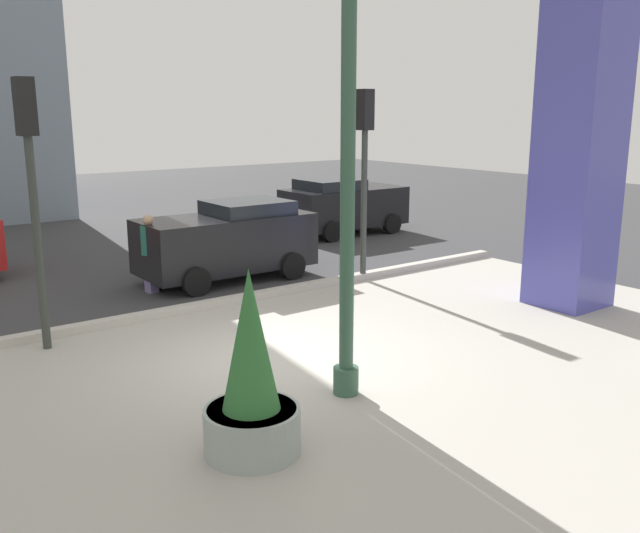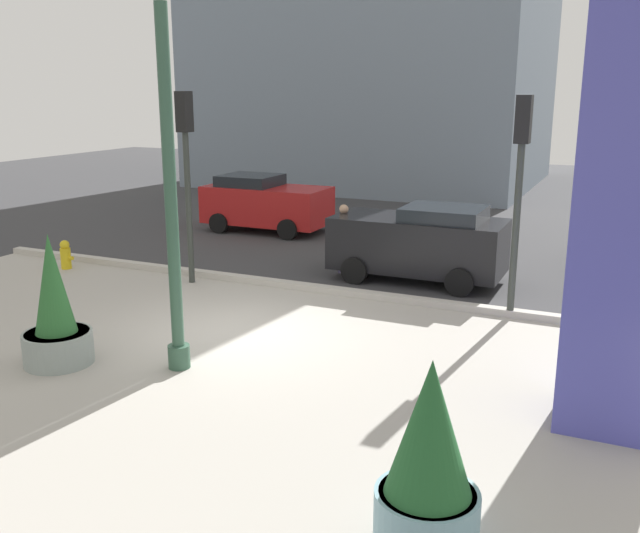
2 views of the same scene
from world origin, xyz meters
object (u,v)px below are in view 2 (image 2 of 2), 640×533
Objects in this scene: potted_plant_near_left at (55,316)px; potted_plant_mid_plaza at (428,466)px; traffic_light_far_side at (186,156)px; car_curb_east at (265,203)px; art_pillar_blue at (631,202)px; pedestrian_crossing at (344,235)px; lamp_post at (170,191)px; fire_hydrant at (66,255)px; car_passing_lane at (420,242)px; traffic_light_corner at (520,171)px.

potted_plant_near_left reaches higher than potted_plant_mid_plaza.
traffic_light_far_side reaches higher than car_curb_east.
art_pillar_blue is 3.58× the size of pedestrian_crossing.
pedestrian_crossing is at bearing 137.07° from art_pillar_blue.
car_curb_east is at bearing 137.68° from art_pillar_blue.
car_curb_east is (-1.44, 6.22, -2.08)m from traffic_light_far_side.
lamp_post reaches higher than fire_hydrant.
potted_plant_near_left is 5.67m from traffic_light_far_side.
potted_plant_mid_plaza is 10.93m from pedestrian_crossing.
pedestrian_crossing is at bearing -41.37° from car_curb_east.
lamp_post is 2.94m from potted_plant_near_left.
traffic_light_far_side is at bearing -140.45° from pedestrian_crossing.
car_curb_east is 2.32× the size of pedestrian_crossing.
potted_plant_near_left is (-8.48, -1.53, -2.23)m from art_pillar_blue.
traffic_light_far_side is at bearing -153.41° from car_passing_lane.
traffic_light_far_side is at bearing -77.00° from car_curb_east.
art_pillar_blue is 4.59m from traffic_light_corner.
car_curb_east is at bearing 101.61° from potted_plant_near_left.
car_passing_lane is (-3.02, 9.77, 0.02)m from potted_plant_mid_plaza.
potted_plant_near_left is 6.72m from fire_hydrant.
car_passing_lane is (8.53, 2.70, 0.57)m from fire_hydrant.
fire_hydrant is at bearing 147.08° from lamp_post.
traffic_light_corner is at bearing -38.01° from car_passing_lane.
car_passing_lane is 2.36× the size of pedestrian_crossing.
fire_hydrant is at bearing 165.54° from art_pillar_blue.
car_passing_lane is at bearing 26.59° from traffic_light_far_side.
car_curb_east is at bearing 148.97° from car_passing_lane.
fire_hydrant is 0.19× the size of car_passing_lane.
art_pillar_blue is at bearing -21.16° from traffic_light_far_side.
lamp_post is at bearing 150.48° from potted_plant_mid_plaza.
potted_plant_mid_plaza is at bearing -72.83° from car_passing_lane.
traffic_light_corner is at bearing 3.87° from fire_hydrant.
potted_plant_mid_plaza is 0.46× the size of traffic_light_corner.
traffic_light_corner is (-0.52, 7.81, 2.04)m from potted_plant_mid_plaza.
potted_plant_mid_plaza reaches higher than car_passing_lane.
art_pillar_blue is 10.07m from traffic_light_far_side.
lamp_post reaches higher than car_curb_east.
traffic_light_far_side reaches higher than fire_hydrant.
car_passing_lane reaches higher than pedestrian_crossing.
art_pillar_blue is at bearing 10.25° from potted_plant_near_left.
art_pillar_blue reaches higher than traffic_light_far_side.
potted_plant_near_left is 0.50× the size of traffic_light_far_side.
car_passing_lane is (3.96, 7.60, 0.10)m from potted_plant_near_left.
art_pillar_blue reaches higher than car_curb_east.
traffic_light_far_side is 1.10× the size of car_passing_lane.
car_curb_east reaches higher than fire_hydrant.
potted_plant_near_left is 8.83m from traffic_light_corner.
traffic_light_corner is at bearing 41.19° from potted_plant_near_left.
fire_hydrant is 0.17× the size of traffic_light_corner.
car_curb_east is (-9.31, 13.55, -0.00)m from potted_plant_mid_plaza.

